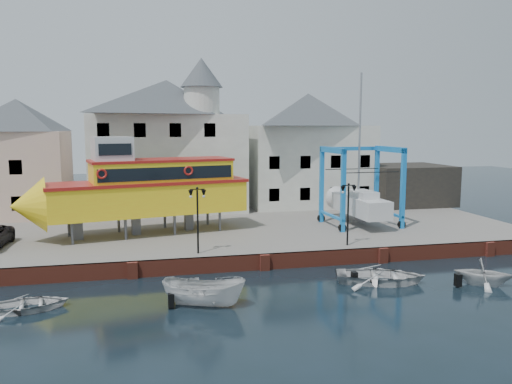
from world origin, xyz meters
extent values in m
plane|color=black|center=(0.00, 0.00, 0.00)|extent=(140.00, 140.00, 0.00)
cube|color=slate|center=(0.00, 11.00, 0.50)|extent=(44.00, 22.00, 1.00)
cube|color=maroon|center=(0.00, 0.12, 0.50)|extent=(44.00, 0.25, 1.00)
cube|color=maroon|center=(-8.00, -0.05, 0.50)|extent=(0.60, 0.36, 1.00)
cube|color=maroon|center=(0.00, -0.05, 0.50)|extent=(0.60, 0.36, 1.00)
cube|color=maroon|center=(8.00, -0.05, 0.50)|extent=(0.60, 0.36, 1.00)
cube|color=maroon|center=(16.00, -0.05, 0.50)|extent=(0.60, 0.36, 1.00)
cube|color=beige|center=(-18.00, 18.00, 4.75)|extent=(8.00, 7.00, 7.50)
pyramid|color=#3A3E43|center=(-18.00, 18.00, 9.90)|extent=(8.00, 7.00, 2.80)
cube|color=black|center=(-17.50, 14.54, 2.60)|extent=(1.00, 0.08, 1.20)
cube|color=black|center=(-17.50, 14.54, 5.60)|extent=(1.00, 0.08, 1.20)
cube|color=beige|center=(-5.00, 18.50, 5.50)|extent=(14.00, 8.00, 9.00)
pyramid|color=#3A3E43|center=(-5.00, 18.50, 11.60)|extent=(14.00, 8.00, 3.20)
cube|color=black|center=(-10.50, 14.54, 2.60)|extent=(1.00, 0.08, 1.20)
cube|color=black|center=(-7.50, 14.54, 2.60)|extent=(1.00, 0.08, 1.20)
cube|color=black|center=(-4.50, 14.54, 2.60)|extent=(1.00, 0.08, 1.20)
cube|color=black|center=(-1.50, 14.54, 2.60)|extent=(1.00, 0.08, 1.20)
cube|color=black|center=(-10.50, 14.54, 5.60)|extent=(1.00, 0.08, 1.20)
cube|color=black|center=(-7.50, 14.54, 5.60)|extent=(1.00, 0.08, 1.20)
cube|color=black|center=(-4.50, 14.54, 5.60)|extent=(1.00, 0.08, 1.20)
cube|color=black|center=(-1.50, 14.54, 5.60)|extent=(1.00, 0.08, 1.20)
cube|color=black|center=(-10.50, 14.54, 8.60)|extent=(1.00, 0.08, 1.20)
cube|color=black|center=(-7.50, 14.54, 8.60)|extent=(1.00, 0.08, 1.20)
cube|color=black|center=(-4.50, 14.54, 8.60)|extent=(1.00, 0.08, 1.20)
cube|color=black|center=(-1.50, 14.54, 8.60)|extent=(1.00, 0.08, 1.20)
cylinder|color=beige|center=(-2.00, 16.10, 11.20)|extent=(3.20, 3.20, 2.40)
cone|color=#3A3E43|center=(-2.00, 16.10, 13.70)|extent=(3.80, 3.80, 2.60)
cube|color=beige|center=(9.00, 19.00, 5.00)|extent=(12.00, 8.00, 8.00)
pyramid|color=#3A3E43|center=(9.00, 19.00, 10.60)|extent=(12.00, 8.00, 3.20)
cube|color=black|center=(4.50, 15.04, 2.60)|extent=(1.00, 0.08, 1.20)
cube|color=black|center=(7.50, 15.04, 2.60)|extent=(1.00, 0.08, 1.20)
cube|color=black|center=(10.50, 15.04, 2.60)|extent=(1.00, 0.08, 1.20)
cube|color=black|center=(13.50, 15.04, 2.60)|extent=(1.00, 0.08, 1.20)
cube|color=black|center=(4.50, 15.04, 5.60)|extent=(1.00, 0.08, 1.20)
cube|color=black|center=(7.50, 15.04, 5.60)|extent=(1.00, 0.08, 1.20)
cube|color=black|center=(10.50, 15.04, 5.60)|extent=(1.00, 0.08, 1.20)
cube|color=black|center=(13.50, 15.04, 5.60)|extent=(1.00, 0.08, 1.20)
cube|color=black|center=(19.00, 17.00, 3.00)|extent=(8.00, 7.00, 4.00)
cylinder|color=black|center=(-4.00, 1.20, 3.00)|extent=(0.12, 0.12, 4.00)
cube|color=black|center=(-4.00, 1.20, 5.05)|extent=(0.90, 0.06, 0.06)
sphere|color=black|center=(-4.00, 1.20, 5.12)|extent=(0.16, 0.16, 0.16)
cone|color=black|center=(-4.40, 1.20, 4.78)|extent=(0.32, 0.32, 0.45)
sphere|color=silver|center=(-4.40, 1.20, 4.60)|extent=(0.18, 0.18, 0.18)
cone|color=black|center=(-3.60, 1.20, 4.78)|extent=(0.32, 0.32, 0.45)
sphere|color=silver|center=(-3.60, 1.20, 4.60)|extent=(0.18, 0.18, 0.18)
cylinder|color=black|center=(6.00, 1.20, 3.00)|extent=(0.12, 0.12, 4.00)
cube|color=black|center=(6.00, 1.20, 5.05)|extent=(0.90, 0.06, 0.06)
sphere|color=black|center=(6.00, 1.20, 5.12)|extent=(0.16, 0.16, 0.16)
cone|color=black|center=(5.60, 1.20, 4.78)|extent=(0.32, 0.32, 0.45)
sphere|color=silver|center=(5.60, 1.20, 4.60)|extent=(0.18, 0.18, 0.18)
cone|color=black|center=(6.40, 1.20, 4.78)|extent=(0.32, 0.32, 0.45)
sphere|color=silver|center=(6.40, 1.20, 4.60)|extent=(0.18, 0.18, 0.18)
cylinder|color=#59595E|center=(-12.03, 5.34, 1.76)|extent=(0.24, 0.24, 1.51)
cylinder|color=#59595E|center=(-12.64, 8.10, 1.76)|extent=(0.24, 0.24, 1.51)
cylinder|color=#59595E|center=(-8.58, 6.10, 1.76)|extent=(0.24, 0.24, 1.51)
cylinder|color=#59595E|center=(-9.19, 8.86, 1.76)|extent=(0.24, 0.24, 1.51)
cylinder|color=#59595E|center=(-5.13, 6.86, 1.76)|extent=(0.24, 0.24, 1.51)
cylinder|color=#59595E|center=(-5.74, 9.62, 1.76)|extent=(0.24, 0.24, 1.51)
cylinder|color=#59595E|center=(-1.69, 7.61, 1.76)|extent=(0.24, 0.24, 1.51)
cylinder|color=#59595E|center=(-2.29, 10.37, 1.76)|extent=(0.24, 0.24, 1.51)
cube|color=#59595E|center=(-11.84, 6.83, 1.76)|extent=(0.70, 0.62, 1.51)
cube|color=#59595E|center=(-7.90, 7.70, 1.76)|extent=(0.70, 0.62, 1.51)
cube|color=#59595E|center=(-3.96, 8.56, 1.76)|extent=(0.70, 0.62, 1.51)
cube|color=yellow|center=(-6.92, 7.91, 3.62)|extent=(14.62, 6.77, 2.22)
cone|color=yellow|center=(-14.90, 6.16, 3.62)|extent=(2.99, 4.22, 3.83)
cube|color=maroon|center=(-6.92, 7.91, 4.83)|extent=(14.95, 6.99, 0.22)
cube|color=yellow|center=(-5.93, 8.13, 5.54)|extent=(10.59, 5.51, 1.61)
cube|color=black|center=(-5.56, 6.42, 5.59)|extent=(9.47, 2.13, 0.91)
cube|color=black|center=(-6.30, 9.83, 5.59)|extent=(9.47, 2.13, 0.91)
cube|color=maroon|center=(-5.93, 8.13, 6.44)|extent=(10.81, 5.65, 0.18)
cube|color=silver|center=(-9.38, 7.37, 7.27)|extent=(3.12, 3.12, 1.84)
cube|color=black|center=(-9.09, 6.06, 7.34)|extent=(2.17, 0.53, 0.81)
torus|color=maroon|center=(-9.98, 5.40, 5.74)|extent=(0.72, 0.29, 0.71)
torus|color=maroon|center=(-4.07, 6.70, 5.74)|extent=(0.72, 0.29, 0.71)
cube|color=#0F6CB5|center=(7.30, 5.25, 4.12)|extent=(0.33, 0.33, 6.24)
cylinder|color=black|center=(7.30, 5.25, 1.31)|extent=(0.63, 0.25, 0.62)
cube|color=#0F6CB5|center=(7.09, 9.39, 4.12)|extent=(0.33, 0.33, 6.24)
cylinder|color=black|center=(7.09, 9.39, 1.31)|extent=(0.63, 0.25, 0.62)
cube|color=#0F6CB5|center=(12.33, 5.51, 4.12)|extent=(0.33, 0.33, 6.24)
cylinder|color=black|center=(12.33, 5.51, 1.31)|extent=(0.63, 0.25, 0.62)
cube|color=#0F6CB5|center=(12.12, 9.65, 4.12)|extent=(0.33, 0.33, 6.24)
cylinder|color=black|center=(12.12, 9.65, 1.31)|extent=(0.63, 0.25, 0.62)
cube|color=#0F6CB5|center=(7.19, 7.32, 7.08)|extent=(0.53, 4.47, 0.44)
cube|color=#0F6CB5|center=(7.19, 7.32, 1.89)|extent=(0.44, 4.46, 0.19)
cube|color=#0F6CB5|center=(12.22, 7.58, 7.08)|extent=(0.53, 4.47, 0.44)
cube|color=#0F6CB5|center=(12.22, 7.58, 1.89)|extent=(0.44, 4.46, 0.19)
cube|color=#0F6CB5|center=(9.60, 9.52, 7.08)|extent=(5.36, 0.58, 0.31)
cube|color=silver|center=(9.71, 7.45, 2.60)|extent=(2.38, 6.78, 1.43)
cone|color=silver|center=(9.51, 11.41, 2.60)|extent=(2.12, 1.53, 2.05)
cube|color=#59595E|center=(9.71, 7.45, 1.58)|extent=(0.29, 1.61, 0.62)
cube|color=silver|center=(9.73, 7.01, 3.59)|extent=(1.56, 2.74, 0.53)
cylinder|color=#99999E|center=(9.69, 7.90, 8.22)|extent=(0.17, 0.17, 9.81)
cube|color=black|center=(9.79, 5.85, 5.42)|extent=(4.75, 0.36, 0.05)
cube|color=black|center=(9.63, 9.05, 5.42)|extent=(4.75, 0.36, 0.05)
imported|color=silver|center=(-4.42, -5.46, 0.00)|extent=(4.57, 3.08, 1.65)
imported|color=silver|center=(5.90, -3.93, 0.00)|extent=(5.93, 5.02, 1.04)
imported|color=silver|center=(11.39, -5.55, 0.00)|extent=(4.03, 3.90, 1.62)
imported|color=silver|center=(-12.91, -4.21, 0.00)|extent=(4.21, 3.30, 0.79)
camera|label=1|loc=(-7.01, -29.42, 8.88)|focal=35.00mm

